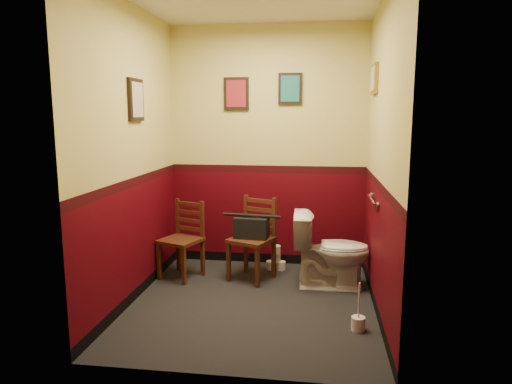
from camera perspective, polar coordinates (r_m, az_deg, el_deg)
floor at (r=4.32m, az=-0.47°, el=-13.75°), size 2.20×2.40×0.00m
wall_back at (r=5.17m, az=1.44°, el=5.55°), size 2.20×0.00×2.70m
wall_front at (r=2.81m, az=-4.04°, el=2.22°), size 2.20×0.00×2.70m
wall_left at (r=4.29m, az=-15.24°, el=4.40°), size 0.00×2.40×2.70m
wall_right at (r=3.98m, az=15.42°, el=4.03°), size 0.00×2.40×2.70m
grab_bar at (r=4.28m, az=14.35°, el=-0.98°), size 0.05×0.56×0.06m
framed_print_back_a at (r=5.20m, az=-2.48°, el=12.17°), size 0.28×0.04×0.36m
framed_print_back_b at (r=5.13m, az=4.29°, el=12.75°), size 0.26×0.04×0.34m
framed_print_left at (r=4.36m, az=-14.76°, el=11.09°), size 0.04×0.30×0.38m
framed_print_right at (r=4.57m, az=14.56°, el=13.52°), size 0.04×0.34×0.28m
toilet at (r=4.65m, az=9.37°, el=-7.28°), size 0.78×0.45×0.75m
toilet_brush at (r=3.90m, az=12.66°, el=-15.64°), size 0.11×0.11×0.40m
chair_left at (r=4.93m, az=-9.14°, el=-5.88°), size 0.49×0.49×0.82m
chair_right at (r=4.81m, az=-0.34°, el=-5.86°), size 0.53×0.53×0.86m
handbag at (r=4.74m, az=-0.58°, el=-4.46°), size 0.37×0.22×0.25m
tp_stack at (r=5.16m, az=2.50°, el=-8.43°), size 0.22×0.13×0.28m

